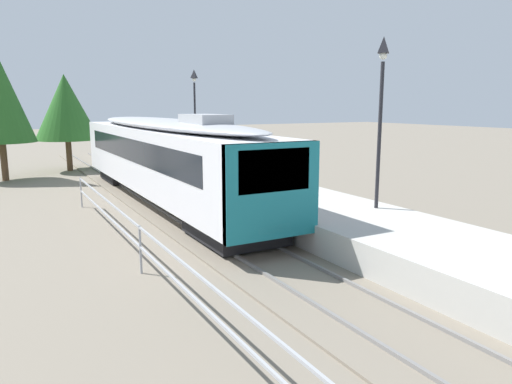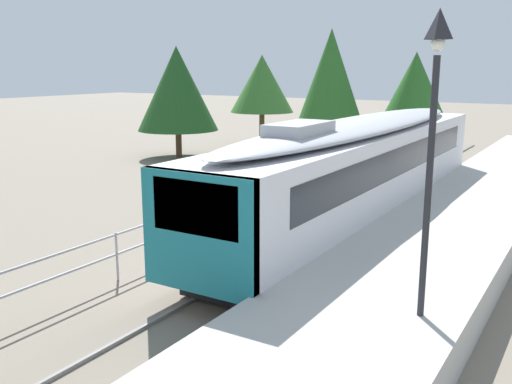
{
  "view_description": "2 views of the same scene",
  "coord_description": "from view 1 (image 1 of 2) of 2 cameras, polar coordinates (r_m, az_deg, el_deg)",
  "views": [
    {
      "loc": [
        -6.27,
        9.64,
        4.18
      ],
      "look_at": [
        0.0,
        20.99,
        1.8
      ],
      "focal_mm": 33.2,
      "sensor_mm": 36.0,
      "label": 1
    },
    {
      "loc": [
        6.93,
        11.04,
        5.31
      ],
      "look_at": [
        -1.0,
        23.99,
        2.0
      ],
      "focal_mm": 40.32,
      "sensor_mm": 36.0,
      "label": 2
    }
  ],
  "objects": [
    {
      "name": "commuter_train",
      "position": [
        20.44,
        -10.96,
        4.5
      ],
      "size": [
        2.82,
        18.24,
        3.74
      ],
      "color": "silver",
      "rests_on": "track_rails"
    },
    {
      "name": "platform_lamp_mid_platform",
      "position": [
        15.51,
        14.89,
        11.7
      ],
      "size": [
        0.34,
        0.34,
        5.35
      ],
      "color": "#232328",
      "rests_on": "station_platform"
    },
    {
      "name": "track_rails",
      "position": [
        14.47,
        -1.96,
        -6.25
      ],
      "size": [
        3.2,
        60.0,
        0.14
      ],
      "color": "slate",
      "rests_on": "ground"
    },
    {
      "name": "tree_distant_centre",
      "position": [
        32.71,
        -21.94,
        9.44
      ],
      "size": [
        3.94,
        3.94,
        6.12
      ],
      "color": "brown",
      "rests_on": "ground"
    },
    {
      "name": "ground_plane",
      "position": [
        13.45,
        -13.53,
        -8.0
      ],
      "size": [
        160.0,
        160.0,
        0.0
      ],
      "primitive_type": "plane",
      "color": "slate"
    },
    {
      "name": "platform_lamp_far_end",
      "position": [
        28.91,
        -7.41,
        11.21
      ],
      "size": [
        0.34,
        0.34,
        5.35
      ],
      "color": "#232328",
      "rests_on": "station_platform"
    },
    {
      "name": "station_platform",
      "position": [
        16.04,
        8.45,
        -3.15
      ],
      "size": [
        3.9,
        60.0,
        0.9
      ],
      "primitive_type": "cube",
      "color": "#B7B5AD",
      "rests_on": "ground"
    }
  ]
}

